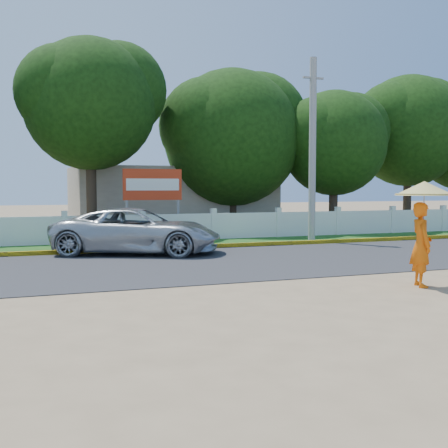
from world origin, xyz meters
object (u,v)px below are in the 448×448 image
object	(u,v)px
utility_pole	(312,151)
vehicle	(137,231)
billboard	(153,188)
monk_with_parasol	(423,218)

from	to	relation	value
utility_pole	vehicle	distance (m)	8.08
utility_pole	billboard	xyz separation A→B (m)	(-5.69, 3.36, -1.50)
vehicle	utility_pole	bearing A→B (deg)	-53.40
utility_pole	vehicle	xyz separation A→B (m)	(-7.38, -1.55, -2.89)
billboard	vehicle	bearing A→B (deg)	-109.04
utility_pole	billboard	bearing A→B (deg)	149.43
utility_pole	vehicle	size ratio (longest dim) A/B	1.34
monk_with_parasol	billboard	size ratio (longest dim) A/B	0.79
utility_pole	monk_with_parasol	xyz separation A→B (m)	(-2.76, -9.74, -2.12)
billboard	monk_with_parasol	bearing A→B (deg)	-77.39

